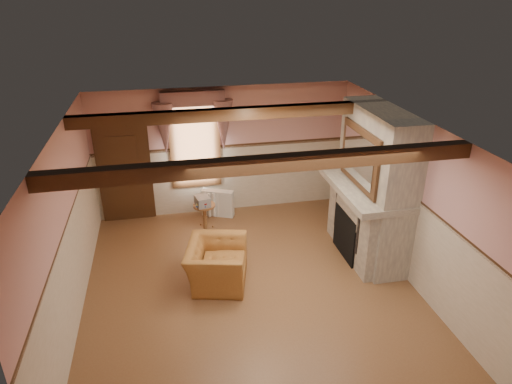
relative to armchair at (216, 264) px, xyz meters
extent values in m
cube|color=brown|center=(0.53, -0.25, -0.36)|extent=(5.50, 6.00, 0.01)
cube|color=silver|center=(0.53, -0.25, 2.44)|extent=(5.50, 6.00, 0.01)
cube|color=#CC918D|center=(0.53, 2.75, 1.04)|extent=(5.50, 0.02, 2.80)
cube|color=#CC918D|center=(0.53, -3.25, 1.04)|extent=(5.50, 0.02, 2.80)
cube|color=#CC918D|center=(-2.22, -0.25, 1.04)|extent=(0.02, 6.00, 2.80)
cube|color=#CC918D|center=(3.28, -0.25, 1.04)|extent=(0.02, 6.00, 2.80)
cube|color=black|center=(2.53, 0.35, 0.09)|extent=(0.20, 0.95, 0.90)
imported|color=#9E662D|center=(0.00, 0.00, 0.00)|extent=(1.21, 1.32, 0.72)
cylinder|color=brown|center=(0.00, 1.93, -0.09)|extent=(0.54, 0.54, 0.55)
cube|color=#B7AD8C|center=(-0.04, 1.89, 0.29)|extent=(0.33, 0.37, 0.20)
cube|color=silver|center=(0.34, 2.45, -0.06)|extent=(0.71, 0.45, 0.60)
imported|color=brown|center=(2.78, 0.43, 1.10)|extent=(0.31, 0.31, 0.08)
cube|color=black|center=(2.78, 1.04, 1.16)|extent=(0.14, 0.24, 0.20)
cylinder|color=gold|center=(2.78, 0.69, 1.20)|extent=(0.11, 0.11, 0.28)
cylinder|color=#A21B13|center=(2.78, -0.22, 1.14)|extent=(0.06, 0.06, 0.16)
cylinder|color=gold|center=(2.78, 0.20, 1.12)|extent=(0.06, 0.06, 0.12)
cube|color=gray|center=(2.96, 0.35, 1.04)|extent=(0.85, 2.00, 2.80)
cube|color=gray|center=(2.78, 0.35, 1.00)|extent=(1.05, 2.05, 0.12)
cube|color=silver|center=(2.59, 0.35, 1.61)|extent=(0.06, 1.44, 1.04)
cube|color=black|center=(-1.57, 2.69, 0.69)|extent=(1.10, 0.10, 2.10)
cube|color=white|center=(-0.07, 2.72, 1.29)|extent=(1.06, 0.08, 2.02)
cube|color=gray|center=(-0.07, 2.63, 1.89)|extent=(1.30, 0.14, 1.40)
cube|color=black|center=(0.53, -1.45, 2.34)|extent=(5.50, 0.18, 0.20)
cube|color=black|center=(0.53, 0.95, 2.34)|extent=(5.50, 0.18, 0.20)
camera|label=1|loc=(-0.68, -6.55, 4.38)|focal=32.00mm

